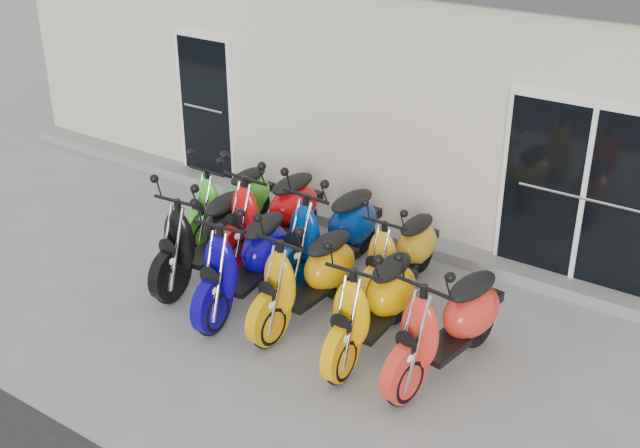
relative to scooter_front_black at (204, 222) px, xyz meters
The scene contains 14 objects.
ground 1.40m from the scooter_front_black, ahead, with size 80.00×80.00×0.00m, color gray.
building 5.54m from the scooter_front_black, 77.62° to the left, with size 14.00×6.00×3.20m, color beige.
front_step 2.56m from the scooter_front_black, 61.58° to the left, with size 14.00×0.40×0.15m, color gray.
door_left 3.12m from the scooter_front_black, 131.15° to the left, with size 1.07×0.08×2.22m, color black.
door_right 4.46m from the scooter_front_black, 31.57° to the left, with size 2.02×0.08×2.22m, color black.
scooter_front_black is the anchor object (origin of this frame).
scooter_front_blue 0.83m from the scooter_front_black, 15.25° to the right, with size 0.73×2.02×1.49m, color #0A017E, non-canonical shape.
scooter_front_orange_a 1.58m from the scooter_front_black, ahead, with size 0.70×1.93×1.43m, color orange, non-canonical shape.
scooter_front_orange_b 2.48m from the scooter_front_black, ahead, with size 0.70×1.93×1.43m, color #F8AB00, non-canonical shape.
scooter_front_red 3.29m from the scooter_front_black, ahead, with size 0.72×1.99×1.47m, color red, non-canonical shape.
scooter_back_green 1.17m from the scooter_front_black, 115.75° to the left, with size 0.65×1.79×1.32m, color #46D72A, non-canonical shape.
scooter_back_red 0.96m from the scooter_front_black, 71.84° to the left, with size 0.75×2.07×1.53m, color red, non-canonical shape.
scooter_back_blue 1.52m from the scooter_front_black, 37.50° to the left, with size 0.75×2.05×1.51m, color navy, non-canonical shape.
scooter_back_yellow 2.36m from the scooter_front_black, 27.05° to the left, with size 0.64×1.75×1.29m, color gold, non-canonical shape.
Camera 1 is at (4.90, -6.44, 4.94)m, focal length 45.00 mm.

